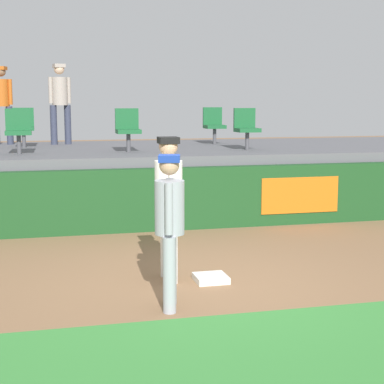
% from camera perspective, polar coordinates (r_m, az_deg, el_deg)
% --- Properties ---
extents(ground_plane, '(60.00, 60.00, 0.00)m').
position_cam_1_polar(ground_plane, '(7.72, 0.07, -8.63)').
color(ground_plane, '#846042').
extents(grass_foreground_strip, '(18.00, 2.80, 0.01)m').
position_cam_1_polar(grass_foreground_strip, '(5.47, 6.59, -15.96)').
color(grass_foreground_strip, '#388438').
rests_on(grass_foreground_strip, ground_plane).
extents(first_base, '(0.40, 0.40, 0.08)m').
position_cam_1_polar(first_base, '(7.90, 1.74, -7.93)').
color(first_base, white).
rests_on(first_base, ground_plane).
extents(player_fielder_home, '(0.35, 0.56, 1.82)m').
position_cam_1_polar(player_fielder_home, '(7.76, -2.14, -0.58)').
color(player_fielder_home, white).
rests_on(player_fielder_home, ground_plane).
extents(player_runner_visitor, '(0.39, 0.46, 1.69)m').
position_cam_1_polar(player_runner_visitor, '(6.69, -2.08, -2.64)').
color(player_runner_visitor, '#9EA3AD').
rests_on(player_runner_visitor, ground_plane).
extents(field_wall, '(18.00, 0.26, 1.10)m').
position_cam_1_polar(field_wall, '(10.85, -4.15, -0.72)').
color(field_wall, '#19471E').
rests_on(field_wall, ground_plane).
extents(bleacher_platform, '(18.00, 4.80, 1.28)m').
position_cam_1_polar(bleacher_platform, '(13.35, -6.07, 1.34)').
color(bleacher_platform, '#59595E').
rests_on(bleacher_platform, ground_plane).
extents(seat_back_left, '(0.44, 0.44, 0.84)m').
position_cam_1_polar(seat_back_left, '(13.82, -15.24, 5.95)').
color(seat_back_left, '#4C4C51').
rests_on(seat_back_left, bleacher_platform).
extents(seat_front_right, '(0.45, 0.44, 0.84)m').
position_cam_1_polar(seat_front_right, '(12.69, 5.01, 6.03)').
color(seat_front_right, '#4C4C51').
rests_on(seat_front_right, bleacher_platform).
extents(seat_front_center, '(0.45, 0.44, 0.84)m').
position_cam_1_polar(seat_front_center, '(12.13, -5.93, 5.92)').
color(seat_front_center, '#4C4C51').
rests_on(seat_front_center, bleacher_platform).
extents(seat_front_left, '(0.47, 0.44, 0.84)m').
position_cam_1_polar(seat_front_left, '(12.02, -15.67, 5.64)').
color(seat_front_left, '#4C4C51').
rests_on(seat_front_left, bleacher_platform).
extents(seat_back_right, '(0.45, 0.44, 0.84)m').
position_cam_1_polar(seat_back_right, '(14.35, 2.02, 6.32)').
color(seat_back_right, '#4C4C51').
rests_on(seat_back_right, bleacher_platform).
extents(spectator_hooded, '(0.48, 0.41, 1.75)m').
position_cam_1_polar(spectator_hooded, '(14.82, -17.08, 8.13)').
color(spectator_hooded, '#33384C').
rests_on(spectator_hooded, bleacher_platform).
extents(spectator_capped, '(0.50, 0.41, 1.81)m').
position_cam_1_polar(spectator_capped, '(14.50, -12.05, 8.44)').
color(spectator_capped, '#33384C').
rests_on(spectator_capped, bleacher_platform).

